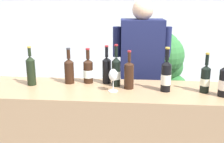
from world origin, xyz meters
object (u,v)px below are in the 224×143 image
at_px(wine_glass, 113,76).
at_px(wine_bottle_9, 205,79).
at_px(wine_bottle_7, 116,71).
at_px(wine_bottle_8, 88,71).
at_px(wine_bottle_0, 224,81).
at_px(wine_bottle_5, 129,74).
at_px(wine_bottle_3, 166,76).
at_px(wine_bottle_4, 107,69).
at_px(wine_bottle_6, 31,70).
at_px(wine_bottle_2, 69,70).
at_px(potted_shrub, 163,63).
at_px(person_server, 141,83).

bearing_deg(wine_glass, wine_bottle_9, 3.19).
xyz_separation_m(wine_bottle_7, wine_bottle_8, (-0.25, 0.06, -0.02)).
bearing_deg(wine_bottle_8, wine_bottle_7, -14.67).
bearing_deg(wine_bottle_0, wine_bottle_7, 168.15).
relative_size(wine_bottle_5, wine_bottle_8, 1.03).
bearing_deg(wine_glass, wine_bottle_3, 5.66).
bearing_deg(wine_bottle_4, wine_bottle_6, -170.47).
bearing_deg(wine_bottle_2, wine_bottle_9, -7.03).
height_order(wine_bottle_4, wine_bottle_7, wine_bottle_7).
xyz_separation_m(wine_bottle_2, wine_bottle_3, (0.81, -0.14, 0.01)).
relative_size(wine_bottle_6, wine_glass, 1.82).
bearing_deg(wine_glass, wine_bottle_5, 33.44).
relative_size(wine_bottle_0, wine_bottle_6, 0.97).
bearing_deg(wine_bottle_9, wine_bottle_5, 176.09).
distance_m(wine_bottle_7, wine_bottle_8, 0.26).
relative_size(wine_bottle_9, wine_glass, 1.73).
bearing_deg(wine_bottle_7, wine_bottle_2, 174.25).
distance_m(wine_bottle_4, potted_shrub, 0.95).
height_order(wine_bottle_6, wine_glass, wine_bottle_6).
relative_size(wine_bottle_6, wine_bottle_9, 1.05).
relative_size(wine_bottle_3, person_server, 0.21).
height_order(wine_bottle_2, wine_bottle_8, wine_bottle_2).
xyz_separation_m(wine_bottle_3, potted_shrub, (0.07, 0.92, -0.12)).
distance_m(wine_bottle_6, potted_shrub, 1.48).
bearing_deg(potted_shrub, wine_bottle_8, -133.41).
height_order(wine_bottle_2, wine_bottle_9, wine_bottle_9).
xyz_separation_m(wine_bottle_2, wine_bottle_4, (0.32, 0.03, 0.01)).
xyz_separation_m(wine_bottle_3, wine_bottle_8, (-0.65, 0.16, -0.02)).
bearing_deg(wine_bottle_8, wine_glass, -40.60).
bearing_deg(wine_bottle_0, wine_bottle_2, 170.15).
bearing_deg(wine_bottle_6, wine_bottle_7, 2.95).
bearing_deg(potted_shrub, wine_bottle_5, -112.41).
relative_size(wine_bottle_5, wine_glass, 1.72).
bearing_deg(wine_bottle_3, wine_bottle_7, 166.70).
distance_m(wine_bottle_7, potted_shrub, 0.96).
relative_size(wine_bottle_0, wine_bottle_3, 0.92).
height_order(wine_bottle_0, wine_bottle_5, wine_bottle_0).
bearing_deg(wine_bottle_6, wine_bottle_0, -5.05).
height_order(wine_bottle_8, person_server, person_server).
xyz_separation_m(wine_bottle_0, wine_bottle_3, (-0.42, 0.08, 0.01)).
distance_m(wine_bottle_3, person_server, 0.69).
bearing_deg(wine_bottle_2, wine_bottle_6, -165.75).
distance_m(wine_bottle_0, wine_bottle_5, 0.73).
height_order(wine_bottle_7, wine_bottle_8, wine_bottle_7).
height_order(wine_bottle_0, wine_bottle_7, wine_bottle_7).
xyz_separation_m(wine_bottle_0, person_server, (-0.61, 0.68, -0.25)).
relative_size(wine_bottle_4, person_server, 0.20).
relative_size(wine_bottle_3, wine_bottle_5, 1.12).
height_order(wine_bottle_3, wine_bottle_4, wine_bottle_3).
bearing_deg(wine_bottle_3, person_server, 106.70).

